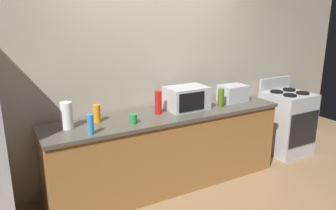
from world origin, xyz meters
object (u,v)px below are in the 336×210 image
bottle_spray_cleaner (90,125)px  toaster_oven (233,93)px  bottle_dish_soap (97,114)px  bottle_hot_sauce (158,102)px  microwave (187,98)px  stove_range (286,122)px  paper_towel_roll (67,116)px  mug_green (133,119)px  bottle_olive_oil (221,98)px

bottle_spray_cleaner → toaster_oven: bearing=8.3°
bottle_dish_soap → bottle_hot_sauce: bearing=-4.7°
microwave → bottle_hot_sauce: 0.39m
stove_range → bottle_hot_sauce: bearing=178.8°
stove_range → microwave: 1.81m
toaster_oven → paper_towel_roll: paper_towel_roll is taller
microwave → bottle_spray_cleaner: size_ratio=2.44×
bottle_hot_sauce → microwave: bearing=0.8°
stove_range → mug_green: 2.54m
bottle_spray_cleaner → bottle_olive_oil: bearing=5.4°
stove_range → toaster_oven: 1.14m
mug_green → bottle_olive_oil: bearing=2.8°
stove_range → microwave: microwave is taller
microwave → paper_towel_roll: 1.40m
bottle_spray_cleaner → bottle_hot_sauce: (0.86, 0.27, 0.04)m
toaster_oven → bottle_dish_soap: 1.80m
microwave → paper_towel_roll: (-1.40, 0.00, 0.00)m
paper_towel_roll → mug_green: paper_towel_roll is taller
stove_range → mug_green: (-2.49, -0.13, 0.49)m
bottle_spray_cleaner → stove_range: bearing=4.3°
stove_range → paper_towel_roll: size_ratio=4.00×
bottle_olive_oil → toaster_oven: bearing=23.0°
paper_towel_roll → bottle_hot_sauce: size_ratio=1.01×
bottle_spray_cleaner → bottle_dish_soap: bottle_spray_cleaner is taller
bottle_olive_oil → mug_green: bottle_olive_oil is taller
paper_towel_roll → bottle_hot_sauce: (1.01, -0.01, -0.00)m
toaster_oven → bottle_hot_sauce: bottle_hot_sauce is taller
microwave → toaster_oven: (0.72, 0.01, -0.03)m
toaster_oven → bottle_olive_oil: size_ratio=1.52×
microwave → bottle_spray_cleaner: microwave is taller
microwave → bottle_dish_soap: microwave is taller
bottle_olive_oil → stove_range: bearing=2.9°
microwave → bottle_olive_oil: bearing=-15.3°
mug_green → toaster_oven: bearing=7.1°
microwave → bottle_hot_sauce: microwave is taller
toaster_oven → bottle_hot_sauce: (-1.10, -0.02, 0.03)m
toaster_oven → bottle_spray_cleaner: 1.99m
microwave → bottle_olive_oil: (0.42, -0.11, -0.02)m
bottle_hot_sauce → mug_green: bottle_hot_sauce is taller
paper_towel_roll → bottle_olive_oil: 1.82m
microwave → bottle_spray_cleaner: 1.28m
bottle_hot_sauce → paper_towel_roll: bearing=179.6°
bottle_spray_cleaner → bottle_olive_oil: bottle_olive_oil is taller
paper_towel_roll → mug_green: bearing=-15.6°
stove_range → bottle_dish_soap: bearing=177.9°
bottle_spray_cleaner → bottle_olive_oil: 1.67m
paper_towel_roll → stove_range: bearing=-0.9°
stove_range → bottle_hot_sauce: (-2.10, 0.04, 0.57)m
stove_range → bottle_dish_soap: bottle_dish_soap is taller
bottle_hot_sauce → stove_range: bearing=-1.2°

